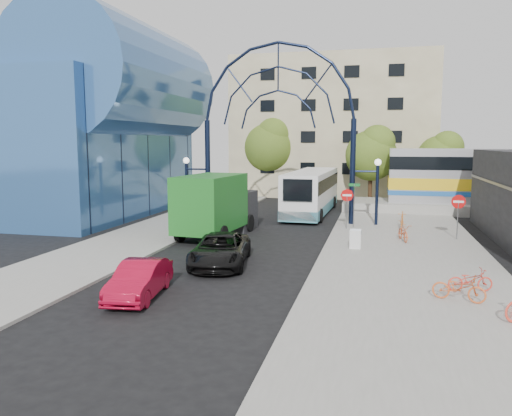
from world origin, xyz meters
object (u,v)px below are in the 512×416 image
(city_bus, at_px, (312,191))
(bike_near_b, at_px, (402,220))
(do_not_enter_sign, at_px, (458,206))
(bike_far_c, at_px, (459,288))
(stop_sign, at_px, (347,199))
(bike_near_a, at_px, (403,232))
(gateway_arch, at_px, (278,96))
(sandwich_board, at_px, (355,237))
(black_suv, at_px, (220,250))
(bike_far_a, at_px, (470,280))
(red_sedan, at_px, (140,280))
(street_name_sign, at_px, (354,196))
(tree_north_a, at_px, (373,152))
(tree_north_c, at_px, (442,156))
(green_truck, at_px, (217,205))
(tree_north_b, at_px, (271,144))

(city_bus, relative_size, bike_near_b, 7.10)
(do_not_enter_sign, relative_size, bike_far_c, 1.42)
(stop_sign, relative_size, bike_near_a, 1.42)
(gateway_arch, relative_size, bike_far_c, 7.82)
(bike_near_a, height_order, bike_near_b, bike_near_b)
(do_not_enter_sign, relative_size, bike_near_a, 1.41)
(sandwich_board, distance_m, black_suv, 7.21)
(sandwich_board, relative_size, bike_near_a, 0.56)
(bike_near_a, distance_m, bike_near_b, 4.18)
(do_not_enter_sign, height_order, bike_far_c, do_not_enter_sign)
(sandwich_board, distance_m, bike_far_a, 7.72)
(do_not_enter_sign, bearing_deg, stop_sign, 162.12)
(red_sedan, height_order, bike_far_a, red_sedan)
(do_not_enter_sign, bearing_deg, bike_near_a, -157.47)
(bike_far_a, bearing_deg, sandwich_board, 21.90)
(stop_sign, bearing_deg, red_sedan, -112.15)
(bike_near_a, bearing_deg, bike_near_b, 76.28)
(red_sedan, bearing_deg, street_name_sign, 59.96)
(red_sedan, bearing_deg, tree_north_a, 68.04)
(do_not_enter_sign, bearing_deg, street_name_sign, 155.84)
(bike_near_b, bearing_deg, city_bus, 142.15)
(tree_north_a, distance_m, tree_north_c, 6.33)
(green_truck, relative_size, red_sedan, 1.89)
(bike_far_a, bearing_deg, tree_north_c, -16.88)
(sandwich_board, relative_size, bike_far_a, 0.62)
(red_sedan, bearing_deg, city_bus, 74.46)
(city_bus, bearing_deg, do_not_enter_sign, -42.53)
(red_sedan, height_order, bike_near_b, red_sedan)
(tree_north_c, relative_size, bike_near_a, 3.70)
(do_not_enter_sign, height_order, black_suv, do_not_enter_sign)
(gateway_arch, relative_size, stop_sign, 5.46)
(stop_sign, distance_m, tree_north_b, 20.18)
(stop_sign, bearing_deg, tree_north_a, 84.58)
(stop_sign, relative_size, street_name_sign, 0.89)
(stop_sign, bearing_deg, tree_north_c, 65.31)
(tree_north_c, distance_m, bike_far_a, 28.64)
(tree_north_b, bearing_deg, bike_far_a, -65.46)
(stop_sign, xyz_separation_m, bike_far_c, (4.59, -13.66, -1.41))
(gateway_arch, xyz_separation_m, bike_near_b, (8.19, -1.04, -7.92))
(tree_north_a, distance_m, green_truck, 19.81)
(city_bus, height_order, bike_far_a, city_bus)
(sandwich_board, bearing_deg, street_name_sign, 93.46)
(bike_far_c, bearing_deg, red_sedan, 115.56)
(tree_north_a, bearing_deg, stop_sign, -95.42)
(bike_near_a, bearing_deg, black_suv, -150.89)
(gateway_arch, xyz_separation_m, stop_sign, (4.80, -2.00, -6.56))
(bike_near_b, bearing_deg, bike_near_a, -86.54)
(do_not_enter_sign, relative_size, city_bus, 0.20)
(tree_north_c, xyz_separation_m, bike_far_a, (-2.16, -28.32, -3.73))
(gateway_arch, distance_m, street_name_sign, 8.38)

